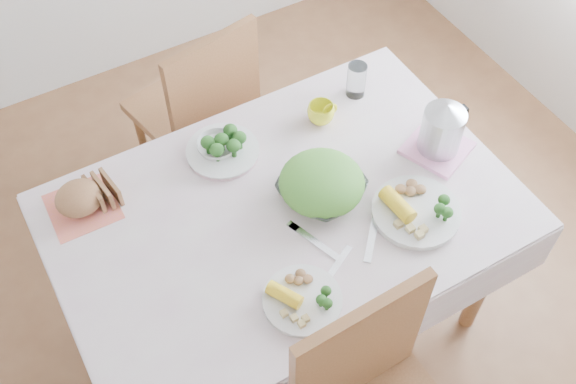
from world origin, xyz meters
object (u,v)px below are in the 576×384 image
dining_table (286,270)px  electric_kettle (443,126)px  chair_far (192,110)px  dinner_plate_right (416,212)px  dinner_plate_left (302,300)px  yellow_mug (321,113)px  salad_bowl (321,189)px

dining_table → electric_kettle: size_ratio=6.93×
chair_far → dinner_plate_right: size_ratio=3.34×
dinner_plate_left → dinner_plate_right: bearing=10.9°
dining_table → chair_far: chair_far is taller
dinner_plate_right → yellow_mug: size_ratio=2.97×
dinner_plate_right → salad_bowl: bearing=135.5°
chair_far → dinner_plate_left: bearing=71.4°
chair_far → salad_bowl: 0.92m
electric_kettle → salad_bowl: bearing=159.5°
salad_bowl → yellow_mug: 0.34m
dining_table → electric_kettle: bearing=-3.7°
dining_table → dinner_plate_left: (-0.13, -0.32, 0.40)m
salad_bowl → dinner_plate_left: size_ratio=1.11×
salad_bowl → chair_far: bearing=97.7°
dinner_plate_right → electric_kettle: electric_kettle is taller
dinner_plate_right → yellow_mug: yellow_mug is taller
dinner_plate_left → salad_bowl: bearing=50.6°
dining_table → salad_bowl: bearing=-2.6°
dining_table → dinner_plate_right: bearing=-32.5°
chair_far → dinner_plate_right: bearing=96.0°
chair_far → yellow_mug: (0.29, -0.56, 0.34)m
chair_far → electric_kettle: bearing=111.4°
dining_table → yellow_mug: bearing=42.7°
dinner_plate_right → yellow_mug: (-0.05, 0.51, 0.03)m
dinner_plate_left → yellow_mug: yellow_mug is taller
dinner_plate_left → electric_kettle: 0.78m
dining_table → chair_far: size_ratio=1.44×
electric_kettle → dinner_plate_left: bearing=-175.0°
electric_kettle → chair_far: bearing=106.5°
chair_far → electric_kettle: (0.57, -0.88, 0.42)m
dinner_plate_right → dinner_plate_left: bearing=-169.1°
chair_far → dinner_plate_left: size_ratio=4.07×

